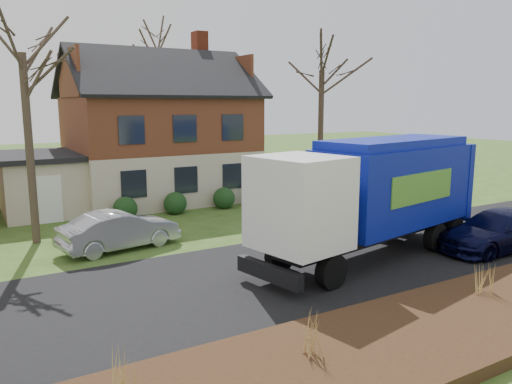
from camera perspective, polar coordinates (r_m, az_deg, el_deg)
ground at (r=15.20m, az=0.09°, el=-9.84°), size 120.00×120.00×0.00m
road at (r=15.20m, az=0.09°, el=-9.80°), size 80.00×7.00×0.02m
mulch_verge at (r=11.27m, az=14.52°, el=-16.73°), size 80.00×3.50×0.30m
main_house at (r=27.67m, az=-12.05°, el=7.45°), size 12.95×8.95×9.26m
garbage_truck at (r=17.18m, az=13.48°, el=0.18°), size 9.65×4.20×4.01m
silver_sedan at (r=18.61m, az=-15.29°, el=-4.23°), size 4.42×2.19×1.39m
navy_wagon at (r=19.85m, az=25.99°, el=-3.97°), size 5.05×2.34×1.43m
tree_front_west at (r=20.19m, az=-25.42°, el=17.10°), size 3.26×3.26×9.68m
tree_front_east at (r=29.91m, az=7.60°, el=15.85°), size 3.65×3.65×10.15m
tree_back at (r=38.11m, az=-11.32°, el=17.62°), size 3.91×3.91×12.39m
grass_clump_west at (r=8.96m, az=-15.25°, el=-19.56°), size 0.37×0.31×0.99m
grass_clump_mid at (r=10.18m, az=6.31°, el=-15.73°), size 0.32×0.27×0.91m
grass_clump_east at (r=14.42m, az=24.65°, el=-8.84°), size 0.34×0.28×0.85m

